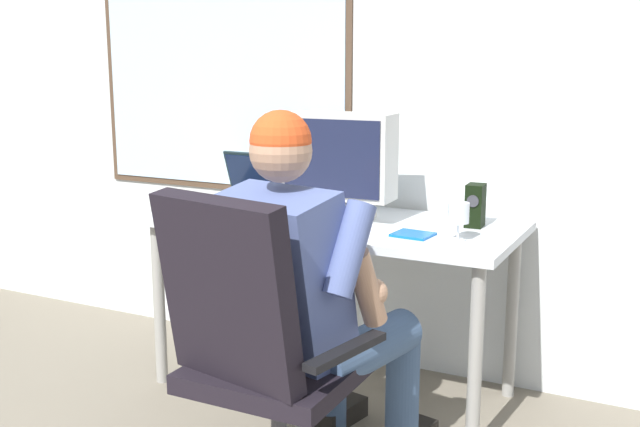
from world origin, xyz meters
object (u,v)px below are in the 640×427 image
object	(u,v)px
cd_case	(413,235)
wine_glass	(459,215)
desk	(332,238)
laptop	(249,194)
office_chair	(254,340)
crt_monitor	(339,158)
desk_speaker	(475,205)
person_seated	(309,294)

from	to	relation	value
cd_case	wine_glass	bearing A→B (deg)	2.63
desk	laptop	size ratio (longest dim) A/B	4.59
desk	wine_glass	bearing A→B (deg)	-12.12
office_chair	wine_glass	size ratio (longest dim) A/B	7.35
crt_monitor	desk_speaker	distance (m)	0.58
person_seated	wine_glass	world-z (taller)	person_seated
desk_speaker	cd_case	distance (m)	0.32
laptop	desk_speaker	size ratio (longest dim) A/B	1.95
desk_speaker	cd_case	world-z (taller)	desk_speaker
office_chair	laptop	bearing A→B (deg)	122.63
laptop	desk_speaker	world-z (taller)	laptop
cd_case	desk	bearing A→B (deg)	161.99
wine_glass	person_seated	bearing A→B (deg)	-119.72
person_seated	office_chair	bearing A→B (deg)	-100.23
desk	office_chair	bearing A→B (deg)	-77.84
desk	wine_glass	world-z (taller)	wine_glass
crt_monitor	laptop	size ratio (longest dim) A/B	1.38
desk	person_seated	distance (m)	0.73
office_chair	person_seated	world-z (taller)	person_seated
wine_glass	cd_case	bearing A→B (deg)	-177.37
desk	crt_monitor	bearing A→B (deg)	34.08
office_chair	desk_speaker	size ratio (longest dim) A/B	6.07
cd_case	office_chair	bearing A→B (deg)	-103.56
desk_speaker	desk	bearing A→B (deg)	-166.99
desk	laptop	distance (m)	0.47
office_chair	wine_glass	xyz separation A→B (m)	(0.37, 0.83, 0.26)
office_chair	cd_case	bearing A→B (deg)	76.44
desk	office_chair	xyz separation A→B (m)	(0.20, -0.95, -0.09)
office_chair	crt_monitor	bearing A→B (deg)	100.62
desk_speaker	cd_case	size ratio (longest dim) A/B	1.12
cd_case	laptop	bearing A→B (deg)	167.53
wine_glass	cd_case	distance (m)	0.19
crt_monitor	wine_glass	bearing A→B (deg)	-14.20
person_seated	crt_monitor	world-z (taller)	person_seated
crt_monitor	desk_speaker	size ratio (longest dim) A/B	2.69
office_chair	crt_monitor	xyz separation A→B (m)	(-0.18, 0.97, 0.42)
person_seated	desk_speaker	world-z (taller)	person_seated
laptop	cd_case	distance (m)	0.86
office_chair	laptop	xyz separation A→B (m)	(-0.64, 1.01, 0.23)
office_chair	crt_monitor	size ratio (longest dim) A/B	2.26
crt_monitor	cd_case	bearing A→B (deg)	-21.18
laptop	cd_case	size ratio (longest dim) A/B	2.18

